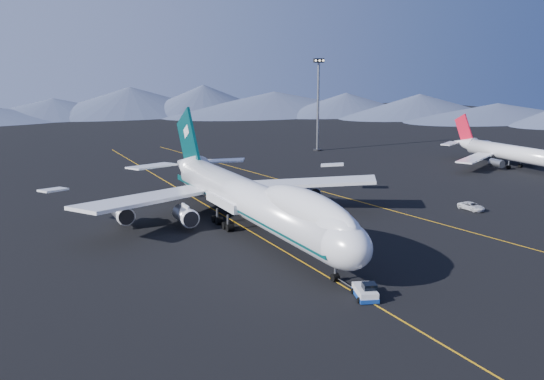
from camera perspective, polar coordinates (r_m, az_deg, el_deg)
name	(u,v)px	position (r m, az deg, el deg)	size (l,w,h in m)	color
ground	(252,232)	(104.76, -1.90, -3.99)	(500.00, 500.00, 0.00)	black
taxiway_line_main	(252,232)	(104.76, -1.90, -3.98)	(0.25, 220.00, 0.01)	orange
taxiway_line_side	(362,202)	(127.81, 8.46, -1.14)	(0.25, 200.00, 0.01)	orange
boeing_747	(252,199)	(103.33, -1.93, -0.88)	(59.62, 72.43, 19.37)	silver
pushback_tug	(365,293)	(77.50, 8.75, -9.55)	(3.84, 5.22, 2.05)	silver
second_jet	(517,154)	(178.07, 22.04, 3.17)	(41.71, 47.12, 13.41)	silver
service_van	(471,206)	(126.04, 18.26, -1.47)	(2.54, 5.51, 1.53)	silver
floodlight_mast	(318,104)	(198.06, 4.36, 8.03)	(3.66, 2.74, 29.60)	black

